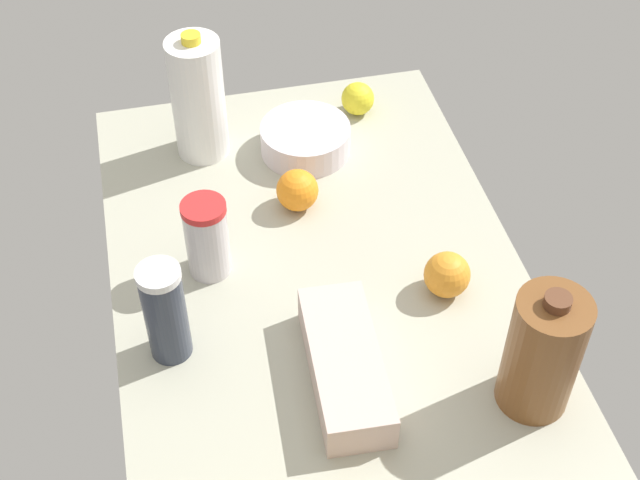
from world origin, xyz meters
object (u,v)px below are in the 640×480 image
(tumbler_cup, at_px, (207,238))
(shaker_bottle, at_px, (165,312))
(milk_jug, at_px, (198,98))
(orange_beside_bowl, at_px, (296,190))
(egg_carton, at_px, (345,365))
(orange_by_jug, at_px, (447,275))
(lemon_far_back, at_px, (358,99))
(chocolate_milk_jug, at_px, (543,353))
(mixing_bowl, at_px, (305,139))

(tumbler_cup, relative_size, shaker_bottle, 0.82)
(milk_jug, xyz_separation_m, orange_beside_bowl, (0.22, 0.16, -0.09))
(egg_carton, height_order, orange_by_jug, orange_by_jug)
(orange_beside_bowl, bearing_deg, egg_carton, -0.80)
(egg_carton, relative_size, orange_beside_bowl, 3.50)
(shaker_bottle, height_order, orange_by_jug, shaker_bottle)
(egg_carton, bearing_deg, lemon_far_back, 166.86)
(chocolate_milk_jug, height_order, orange_by_jug, chocolate_milk_jug)
(shaker_bottle, bearing_deg, chocolate_milk_jug, 68.04)
(egg_carton, height_order, chocolate_milk_jug, chocolate_milk_jug)
(tumbler_cup, height_order, orange_beside_bowl, tumbler_cup)
(chocolate_milk_jug, relative_size, orange_beside_bowl, 2.94)
(chocolate_milk_jug, relative_size, lemon_far_back, 3.36)
(chocolate_milk_jug, bearing_deg, tumbler_cup, -130.35)
(milk_jug, xyz_separation_m, mixing_bowl, (0.05, 0.21, -0.10))
(lemon_far_back, bearing_deg, orange_beside_bowl, -36.02)
(tumbler_cup, xyz_separation_m, orange_beside_bowl, (-0.13, 0.19, -0.04))
(tumbler_cup, height_order, chocolate_milk_jug, chocolate_milk_jug)
(tumbler_cup, relative_size, orange_by_jug, 1.92)
(milk_jug, height_order, orange_beside_bowl, milk_jug)
(milk_jug, height_order, mixing_bowl, milk_jug)
(egg_carton, distance_m, shaker_bottle, 0.31)
(lemon_far_back, distance_m, orange_beside_bowl, 0.34)
(orange_by_jug, bearing_deg, chocolate_milk_jug, 14.08)
(chocolate_milk_jug, bearing_deg, mixing_bowl, -162.03)
(milk_jug, distance_m, tumbler_cup, 0.35)
(egg_carton, relative_size, chocolate_milk_jug, 1.19)
(chocolate_milk_jug, distance_m, orange_beside_bowl, 0.61)
(lemon_far_back, bearing_deg, chocolate_milk_jug, 6.00)
(milk_jug, bearing_deg, lemon_far_back, 98.87)
(shaker_bottle, bearing_deg, tumbler_cup, 152.44)
(mixing_bowl, height_order, shaker_bottle, shaker_bottle)
(tumbler_cup, relative_size, mixing_bowl, 0.85)
(chocolate_milk_jug, xyz_separation_m, orange_beside_bowl, (-0.53, -0.28, -0.07))
(orange_beside_bowl, bearing_deg, chocolate_milk_jug, 27.93)
(chocolate_milk_jug, distance_m, lemon_far_back, 0.81)
(mixing_bowl, relative_size, orange_by_jug, 2.26)
(tumbler_cup, bearing_deg, shaker_bottle, -27.56)
(chocolate_milk_jug, distance_m, shaker_bottle, 0.61)
(mixing_bowl, xyz_separation_m, shaker_bottle, (0.47, -0.34, 0.07))
(orange_by_jug, xyz_separation_m, orange_beside_bowl, (-0.28, -0.22, -0.00))
(egg_carton, xyz_separation_m, orange_by_jug, (-0.15, 0.23, 0.01))
(milk_jug, relative_size, chocolate_milk_jug, 1.16)
(mixing_bowl, relative_size, orange_beside_bowl, 2.27)
(egg_carton, distance_m, milk_jug, 0.67)
(shaker_bottle, xyz_separation_m, orange_beside_bowl, (-0.31, 0.28, -0.06))
(egg_carton, distance_m, orange_by_jug, 0.27)
(egg_carton, height_order, shaker_bottle, shaker_bottle)
(chocolate_milk_jug, bearing_deg, milk_jug, -149.70)
(milk_jug, bearing_deg, shaker_bottle, -13.48)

